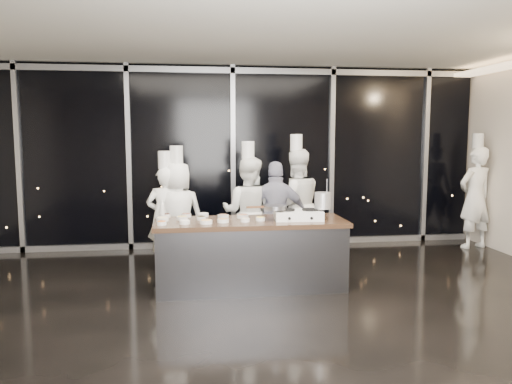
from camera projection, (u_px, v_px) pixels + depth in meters
ground at (261, 312)px, 5.66m from camera, size 9.00×9.00×0.00m
room_shell at (277, 112)px, 5.42m from camera, size 9.02×7.02×3.21m
window_wall at (233, 157)px, 8.85m from camera, size 8.90×0.11×3.20m
demo_counter at (251, 254)px, 6.49m from camera, size 2.46×0.86×0.90m
stove at (298, 215)px, 6.47m from camera, size 0.64×0.43×0.14m
frying_pan at (275, 207)px, 6.43m from camera, size 0.54×0.33×0.05m
stock_pot at (323, 201)px, 6.47m from camera, size 0.23×0.23×0.21m
prep_bowls at (203, 218)px, 6.43m from camera, size 1.39×0.70×0.05m
squeeze_bottle at (162, 209)px, 6.61m from camera, size 0.07×0.07×0.24m
chef_far_left at (166, 217)px, 7.34m from camera, size 0.56×0.37×1.76m
chef_left at (178, 215)px, 7.38m from camera, size 0.89×0.69×1.84m
chef_center at (248, 212)px, 7.49m from camera, size 0.98×0.87×1.90m
guest at (277, 215)px, 7.42m from camera, size 0.97×0.48×1.61m
chef_right at (296, 205)px, 7.89m from camera, size 0.92×0.75×2.00m
chef_side at (475, 197)px, 8.75m from camera, size 0.73×0.57×2.02m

